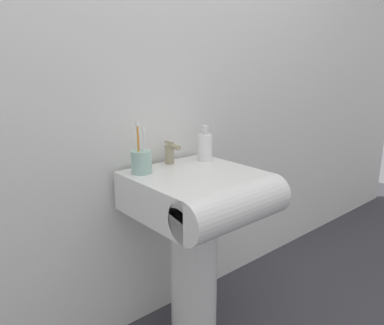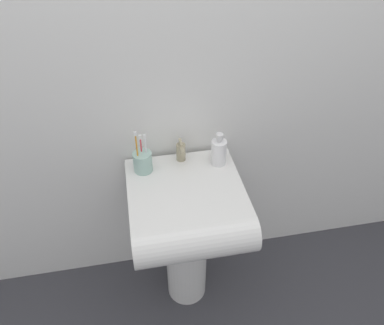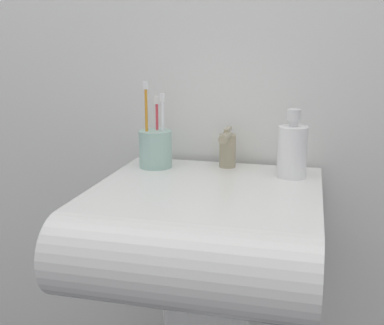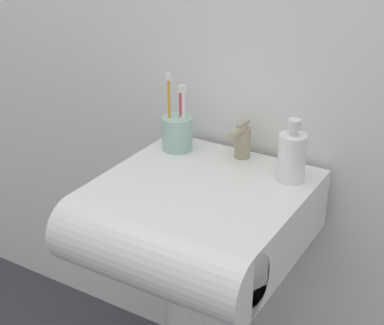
{
  "view_description": "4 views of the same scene",
  "coord_description": "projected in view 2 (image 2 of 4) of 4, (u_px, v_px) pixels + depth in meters",
  "views": [
    {
      "loc": [
        -0.98,
        -1.13,
        1.23
      ],
      "look_at": [
        0.01,
        0.02,
        0.82
      ],
      "focal_mm": 35.0,
      "sensor_mm": 36.0,
      "label": 1
    },
    {
      "loc": [
        -0.19,
        -1.17,
        1.89
      ],
      "look_at": [
        0.03,
        0.03,
        0.89
      ],
      "focal_mm": 35.0,
      "sensor_mm": 36.0,
      "label": 2
    },
    {
      "loc": [
        0.22,
        -1.01,
        1.1
      ],
      "look_at": [
        -0.04,
        0.01,
        0.84
      ],
      "focal_mm": 45.0,
      "sensor_mm": 36.0,
      "label": 3
    },
    {
      "loc": [
        0.65,
        -1.14,
        1.47
      ],
      "look_at": [
        -0.02,
        -0.03,
        0.85
      ],
      "focal_mm": 55.0,
      "sensor_mm": 36.0,
      "label": 4
    }
  ],
  "objects": [
    {
      "name": "soap_bottle",
      "position": [
        219.0,
        152.0,
        1.7
      ],
      "size": [
        0.07,
        0.07,
        0.16
      ],
      "color": "white",
      "rests_on": "sink_basin"
    },
    {
      "name": "faucet",
      "position": [
        181.0,
        151.0,
        1.72
      ],
      "size": [
        0.04,
        0.1,
        0.1
      ],
      "color": "tan",
      "rests_on": "sink_basin"
    },
    {
      "name": "sink_pedestal",
      "position": [
        186.0,
        254.0,
        1.92
      ],
      "size": [
        0.21,
        0.21,
        0.62
      ],
      "primitive_type": "cylinder",
      "color": "white",
      "rests_on": "ground"
    },
    {
      "name": "wall_back",
      "position": [
        173.0,
        70.0,
        1.57
      ],
      "size": [
        5.0,
        0.05,
        2.4
      ],
      "primitive_type": "cube",
      "color": "silver",
      "rests_on": "ground"
    },
    {
      "name": "ground_plane",
      "position": [
        187.0,
        288.0,
        2.12
      ],
      "size": [
        6.0,
        6.0,
        0.0
      ],
      "primitive_type": "plane",
      "color": "#38383D",
      "rests_on": "ground"
    },
    {
      "name": "sink_basin",
      "position": [
        188.0,
        209.0,
        1.62
      ],
      "size": [
        0.5,
        0.54,
        0.16
      ],
      "color": "white",
      "rests_on": "sink_pedestal"
    },
    {
      "name": "toothbrush_cup",
      "position": [
        143.0,
        161.0,
        1.67
      ],
      "size": [
        0.08,
        0.08,
        0.22
      ],
      "color": "#99BFB2",
      "rests_on": "sink_basin"
    }
  ]
}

